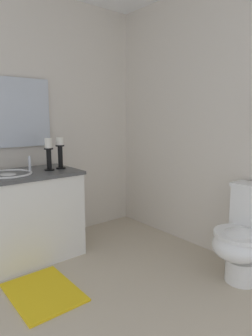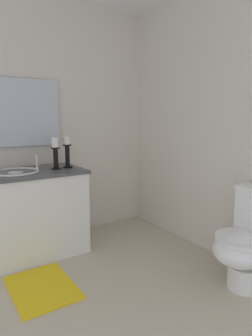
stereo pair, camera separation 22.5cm
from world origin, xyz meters
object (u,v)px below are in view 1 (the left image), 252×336
candle_holder_tall (60,152)px  candle_holder_short (49,153)px  vanity_cabinet (11,219)px  bath_mat (43,292)px  toilet (245,236)px  sink_basin (8,179)px

candle_holder_tall → candle_holder_short: size_ratio=1.00×
vanity_cabinet → bath_mat: size_ratio=2.00×
candle_holder_tall → toilet: size_ratio=0.39×
candle_holder_tall → bath_mat: (0.60, -0.48, -0.94)m
toilet → vanity_cabinet: bearing=-138.5°
candle_holder_short → bath_mat: (0.58, -0.36, -0.94)m
vanity_cabinet → toilet: (1.45, 1.28, -0.03)m
vanity_cabinet → candle_holder_tall: 0.73m
sink_basin → candle_holder_short: candle_holder_short is taller
sink_basin → bath_mat: bearing=-0.1°
sink_basin → candle_holder_short: (0.04, 0.35, 0.19)m
bath_mat → vanity_cabinet: bearing=-180.0°
vanity_cabinet → candle_holder_tall: candle_holder_tall is taller
candle_holder_tall → toilet: bearing=29.4°
sink_basin → toilet: sink_basin is taller
candle_holder_tall → toilet: 1.74m
sink_basin → candle_holder_short: size_ratio=1.37×
vanity_cabinet → sink_basin: sink_basin is taller
candle_holder_tall → toilet: candle_holder_tall is taller
vanity_cabinet → toilet: bearing=41.5°
candle_holder_tall → vanity_cabinet: bearing=-92.7°
sink_basin → toilet: 1.98m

